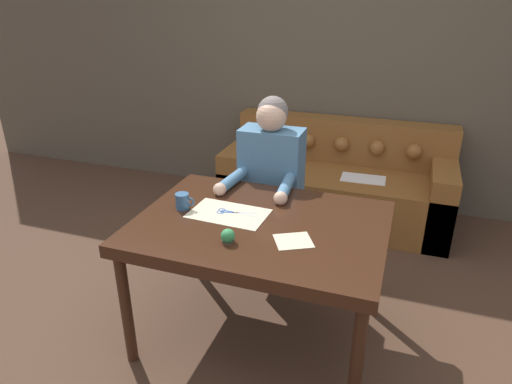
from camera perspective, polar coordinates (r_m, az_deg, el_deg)
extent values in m
plane|color=#4C3323|center=(2.86, 0.10, -16.78)|extent=(16.00, 16.00, 0.00)
cube|color=brown|center=(4.21, 9.74, 16.00)|extent=(8.00, 0.06, 2.60)
cube|color=#381E11|center=(2.43, 0.55, -4.48)|extent=(1.32, 0.97, 0.07)
cylinder|color=#381E11|center=(2.56, -15.92, -13.89)|extent=(0.06, 0.06, 0.68)
cylinder|color=#381E11|center=(2.22, 12.43, -20.46)|extent=(0.06, 0.06, 0.68)
cylinder|color=#381E11|center=(3.16, -7.32, -5.15)|extent=(0.06, 0.06, 0.68)
cylinder|color=#381E11|center=(2.89, 14.75, -8.85)|extent=(0.06, 0.06, 0.68)
cube|color=brown|center=(4.05, 9.83, -0.31)|extent=(1.90, 0.80, 0.44)
cube|color=brown|center=(4.18, 10.94, 6.42)|extent=(1.90, 0.22, 0.38)
cube|color=brown|center=(4.22, -1.53, 2.26)|extent=(0.20, 0.80, 0.60)
cube|color=brown|center=(4.00, 21.99, -0.91)|extent=(0.20, 0.80, 0.60)
sphere|color=brown|center=(4.18, 2.45, 6.84)|extent=(0.13, 0.13, 0.13)
sphere|color=brown|center=(4.10, 6.49, 6.39)|extent=(0.13, 0.13, 0.13)
sphere|color=brown|center=(4.05, 10.64, 5.90)|extent=(0.13, 0.13, 0.13)
sphere|color=brown|center=(4.02, 14.88, 5.36)|extent=(0.13, 0.13, 0.13)
sphere|color=brown|center=(4.02, 19.14, 4.79)|extent=(0.13, 0.13, 0.13)
cube|color=white|center=(3.85, 13.25, 1.64)|extent=(0.37, 0.22, 0.00)
cylinder|color=#33281E|center=(3.27, 1.82, -6.04)|extent=(0.28, 0.28, 0.47)
cube|color=teal|center=(3.04, 1.94, 2.56)|extent=(0.41, 0.22, 0.58)
sphere|color=#DBAD8E|center=(2.90, 1.93, 9.40)|extent=(0.19, 0.19, 0.19)
sphere|color=slate|center=(2.92, 2.12, 10.00)|extent=(0.20, 0.20, 0.20)
cylinder|color=teal|center=(2.85, -3.01, 1.51)|extent=(0.10, 0.32, 0.07)
sphere|color=#DBAD8E|center=(2.72, -4.55, 0.32)|extent=(0.08, 0.08, 0.08)
cylinder|color=teal|center=(2.74, 3.72, 0.59)|extent=(0.10, 0.32, 0.07)
sphere|color=#DBAD8E|center=(2.60, 3.08, -0.79)|extent=(0.08, 0.08, 0.08)
cube|color=beige|center=(2.50, -3.46, -2.70)|extent=(0.43, 0.28, 0.00)
cube|color=beige|center=(2.24, 4.70, -6.13)|extent=(0.23, 0.22, 0.00)
cube|color=silver|center=(2.50, -1.22, -2.65)|extent=(0.12, 0.05, 0.00)
cube|color=#2D569E|center=(2.51, -3.55, -2.60)|extent=(0.08, 0.03, 0.00)
torus|color=#2D569E|center=(2.51, -4.47, -2.57)|extent=(0.04, 0.04, 0.01)
cube|color=silver|center=(2.48, -1.34, -2.87)|extent=(0.12, 0.02, 0.00)
cube|color=#2D569E|center=(2.52, -3.46, -2.45)|extent=(0.08, 0.02, 0.00)
torus|color=#2D569E|center=(2.54, -4.28, -2.29)|extent=(0.04, 0.04, 0.01)
cylinder|color=silver|center=(2.50, -2.63, -2.62)|extent=(0.01, 0.01, 0.01)
cylinder|color=#335B84|center=(2.57, -9.20, -1.14)|extent=(0.08, 0.08, 0.09)
torus|color=#335B84|center=(2.55, -8.21, -1.21)|extent=(0.05, 0.01, 0.05)
cylinder|color=#4C3828|center=(2.23, -3.51, -6.18)|extent=(0.06, 0.06, 0.01)
sphere|color=#338C4C|center=(2.21, -3.53, -5.50)|extent=(0.07, 0.07, 0.07)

